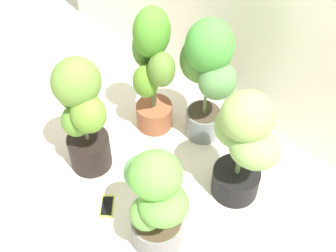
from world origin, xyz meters
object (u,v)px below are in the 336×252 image
object	(u,v)px
potted_plant_front_left	(82,112)
potted_plant_back_right	(243,141)
potted_plant_front_right	(155,201)
potted_plant_back_left	(152,68)
potted_plant_back_center	(207,70)
cell_phone	(107,206)

from	to	relation	value
potted_plant_front_left	potted_plant_back_right	distance (m)	0.81
potted_plant_front_left	potted_plant_front_right	world-z (taller)	potted_plant_front_left
potted_plant_back_left	potted_plant_back_center	bearing A→B (deg)	32.96
potted_plant_front_left	potted_plant_back_right	world-z (taller)	potted_plant_front_left
potted_plant_front_right	potted_plant_back_center	bearing A→B (deg)	113.62
potted_plant_back_right	cell_phone	world-z (taller)	potted_plant_back_right
potted_plant_back_left	cell_phone	world-z (taller)	potted_plant_back_left
potted_plant_front_left	cell_phone	world-z (taller)	potted_plant_front_left
potted_plant_front_left	potted_plant_back_center	xyz separation A→B (m)	(0.29, 0.62, 0.07)
potted_plant_back_center	cell_phone	size ratio (longest dim) A/B	5.19
potted_plant_front_left	potted_plant_back_left	world-z (taller)	potted_plant_back_left
potted_plant_back_right	potted_plant_back_center	size ratio (longest dim) A/B	0.87
potted_plant_back_center	potted_plant_front_right	world-z (taller)	potted_plant_back_center
potted_plant_back_right	potted_plant_back_center	bearing A→B (deg)	153.58
potted_plant_back_left	potted_plant_back_center	size ratio (longest dim) A/B	1.04
potted_plant_back_left	potted_plant_front_right	world-z (taller)	potted_plant_back_left
potted_plant_back_left	potted_plant_back_right	bearing A→B (deg)	-3.39
potted_plant_back_right	potted_plant_front_right	distance (m)	0.51
potted_plant_back_center	potted_plant_front_right	xyz separation A→B (m)	(0.31, -0.70, -0.15)
cell_phone	potted_plant_front_left	bearing A→B (deg)	112.30
potted_plant_front_left	potted_plant_front_right	xyz separation A→B (m)	(0.60, -0.08, -0.08)
potted_plant_front_left	potted_plant_back_center	distance (m)	0.69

